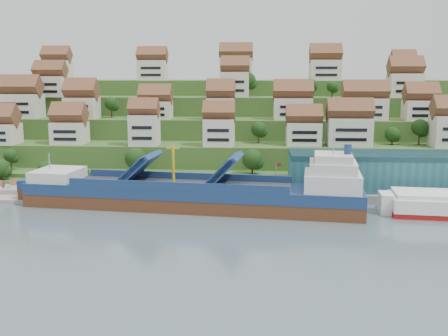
{
  "coord_description": "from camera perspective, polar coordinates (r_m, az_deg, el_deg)",
  "views": [
    {
      "loc": [
        13.09,
        -119.64,
        32.54
      ],
      "look_at": [
        3.93,
        14.0,
        8.0
      ],
      "focal_mm": 40.0,
      "sensor_mm": 36.0,
      "label": 1
    }
  ],
  "objects": [
    {
      "name": "warehouse",
      "position": [
        144.32,
        19.5,
        -0.33
      ],
      "size": [
        60.0,
        15.0,
        10.0
      ],
      "primitive_type": "cube",
      "color": "#27626B",
      "rests_on": "quay"
    },
    {
      "name": "ground",
      "position": [
        124.68,
        -2.25,
        -4.76
      ],
      "size": [
        300.0,
        300.0,
        0.0
      ],
      "primitive_type": "plane",
      "color": "slate",
      "rests_on": "ground"
    },
    {
      "name": "hillside_village",
      "position": [
        179.48,
        0.34,
        7.61
      ],
      "size": [
        158.45,
        62.31,
        29.14
      ],
      "color": "beige",
      "rests_on": "ground"
    },
    {
      "name": "flagpole",
      "position": [
        132.25,
        6.02,
        -0.86
      ],
      "size": [
        1.28,
        0.16,
        8.0
      ],
      "color": "gray",
      "rests_on": "quay"
    },
    {
      "name": "hillside",
      "position": [
        224.65,
        0.56,
        4.79
      ],
      "size": [
        260.0,
        128.0,
        31.0
      ],
      "color": "#2D4C1E",
      "rests_on": "ground"
    },
    {
      "name": "hillside_trees",
      "position": [
        163.87,
        -4.63,
        4.33
      ],
      "size": [
        144.05,
        61.95,
        31.66
      ],
      "color": "#1D4015",
      "rests_on": "ground"
    },
    {
      "name": "quay",
      "position": [
        138.44,
        6.69,
        -2.82
      ],
      "size": [
        180.0,
        14.0,
        2.2
      ],
      "primitive_type": "cube",
      "color": "gray",
      "rests_on": "ground"
    },
    {
      "name": "cargo_ship",
      "position": [
        124.72,
        -2.79,
        -3.09
      ],
      "size": [
        85.24,
        22.16,
        18.78
      ],
      "rotation": [
        0.0,
        0.0,
        -0.11
      ],
      "color": "#562E1A",
      "rests_on": "ground"
    },
    {
      "name": "pebble_beach",
      "position": [
        153.0,
        -23.9,
        -2.61
      ],
      "size": [
        45.0,
        20.0,
        1.0
      ],
      "primitive_type": "cube",
      "color": "gray",
      "rests_on": "ground"
    }
  ]
}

